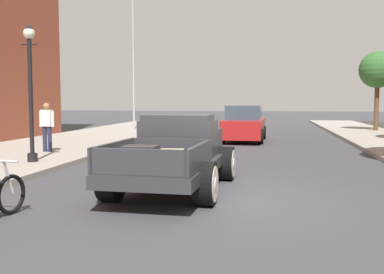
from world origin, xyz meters
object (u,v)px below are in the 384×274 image
pedestrian_sidewalk_left (47,124)px  street_tree_third (378,70)px  flagpole (137,35)px  car_background_red (244,125)px  street_lamp_near (30,83)px  hotrod_truck_gunmetal (178,153)px

pedestrian_sidewalk_left → street_tree_third: (13.48, 13.32, 2.50)m
pedestrian_sidewalk_left → flagpole: size_ratio=0.18×
car_background_red → street_tree_third: street_tree_third is taller
car_background_red → street_lamp_near: 10.74m
pedestrian_sidewalk_left → flagpole: bearing=92.2°
car_background_red → pedestrian_sidewalk_left: pedestrian_sidewalk_left is taller
hotrod_truck_gunmetal → street_tree_third: 19.94m
car_background_red → pedestrian_sidewalk_left: size_ratio=2.64×
flagpole → car_background_red: bearing=-40.1°
car_background_red → flagpole: flagpole is taller
car_background_red → street_lamp_near: bearing=-121.1°
car_background_red → street_lamp_near: size_ratio=1.13×
street_tree_third → car_background_red: bearing=-137.3°
hotrod_truck_gunmetal → car_background_red: car_background_red is taller
hotrod_truck_gunmetal → pedestrian_sidewalk_left: bearing=139.2°
hotrod_truck_gunmetal → flagpole: size_ratio=0.55×
hotrod_truck_gunmetal → flagpole: 18.74m
pedestrian_sidewalk_left → car_background_red: bearing=46.8°
pedestrian_sidewalk_left → street_lamp_near: 2.85m
hotrod_truck_gunmetal → car_background_red: 11.41m
street_tree_third → flagpole: bearing=-176.0°
car_background_red → pedestrian_sidewalk_left: bearing=-133.2°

